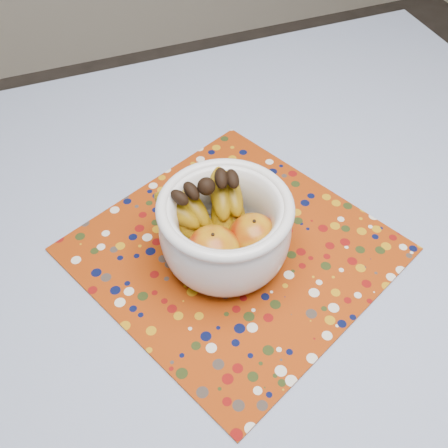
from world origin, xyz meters
name	(u,v)px	position (x,y,z in m)	size (l,w,h in m)	color
table	(283,299)	(0.00, 0.00, 0.67)	(1.20, 1.20, 0.75)	brown
tablecloth	(287,270)	(0.00, 0.00, 0.76)	(1.32, 1.32, 0.01)	slate
placemat	(234,249)	(-0.06, 0.06, 0.76)	(0.43, 0.43, 0.00)	#882D07
fruit_bowl	(219,224)	(-0.09, 0.07, 0.83)	(0.22, 0.20, 0.15)	white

